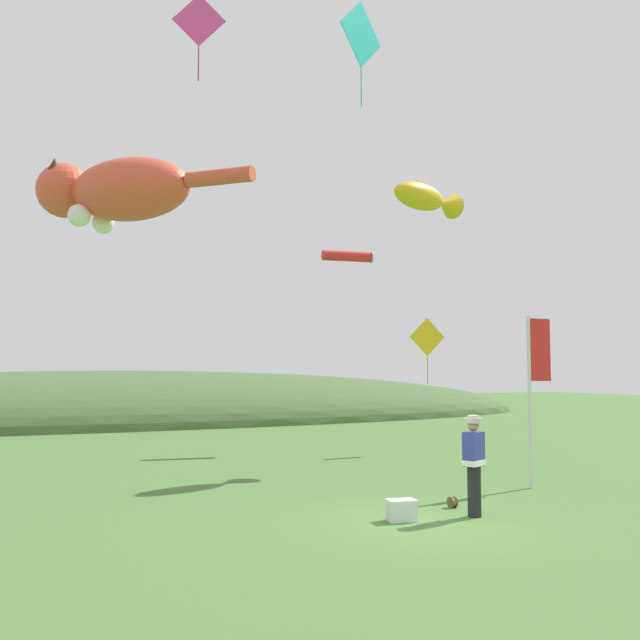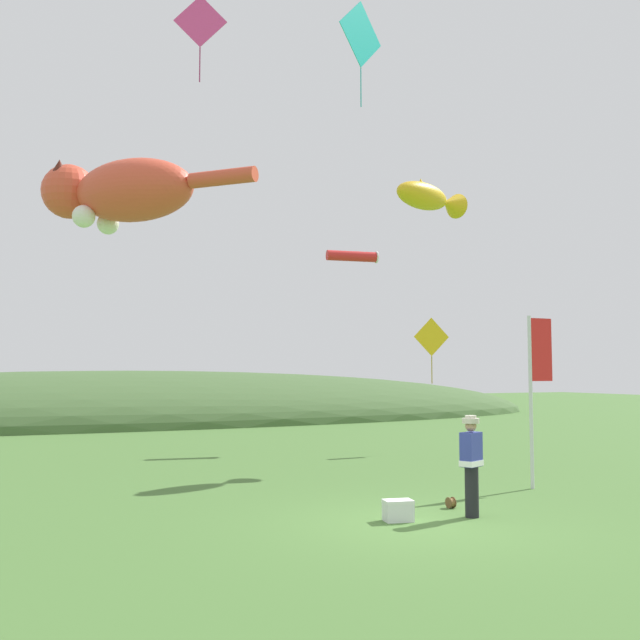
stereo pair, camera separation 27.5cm
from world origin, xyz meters
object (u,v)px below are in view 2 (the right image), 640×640
Objects in this scene: festival_attendant at (471,462)px; picnic_cooler at (398,510)px; kite_spool at (451,503)px; kite_fish_windsock at (429,198)px; kite_diamond_pink at (200,22)px; kite_diamond_teal at (361,35)px; kite_giant_cat at (120,192)px; kite_diamond_gold at (431,337)px; festival_banner_pole at (536,375)px; kite_tube_streamer at (353,256)px.

festival_attendant is 3.24× the size of picnic_cooler.
kite_spool is 10.14m from kite_fish_windsock.
kite_diamond_pink is (-6.88, -0.21, 3.72)m from kite_fish_windsock.
kite_diamond_teal is (-4.12, -3.58, 2.45)m from kite_fish_windsock.
kite_giant_cat is at bearing 112.40° from kite_spool.
kite_diamond_pink reaches higher than kite_giant_cat.
kite_diamond_pink is 11.84m from kite_diamond_gold.
kite_fish_windsock is (0.40, 4.78, 5.11)m from festival_banner_pole.
kite_spool is 10.54m from kite_diamond_gold.
kite_tube_streamer reaches higher than kite_spool.
kite_fish_windsock is (3.64, 6.74, 6.64)m from festival_attendant.
kite_spool is 10.23m from kite_diamond_teal.
picnic_cooler is at bearing 169.08° from festival_attendant.
kite_giant_cat is 2.55× the size of kite_diamond_pink.
kite_fish_windsock is 5.18m from kite_tube_streamer.
kite_spool is 0.08× the size of kite_diamond_teal.
kite_tube_streamer reaches higher than festival_attendant.
kite_fish_windsock reaches higher than kite_spool.
kite_fish_windsock is at bearing 1.75° from kite_diamond_pink.
kite_fish_windsock is 1.31× the size of kite_diamond_pink.
kite_diamond_gold is at bearing -14.05° from kite_giant_cat.
kite_spool is 0.05× the size of festival_banner_pole.
festival_banner_pole is 1.99× the size of kite_tube_streamer.
kite_diamond_pink is (-1.89, 6.27, 11.13)m from picnic_cooler.
kite_spool is 13.28m from kite_tube_streamer.
festival_banner_pole is 13.54m from kite_giant_cat.
kite_tube_streamer is at bearing 63.72° from kite_diamond_teal.
festival_banner_pole is 1.75× the size of kite_diamond_gold.
kite_giant_cat reaches higher than kite_fish_windsock.
picnic_cooler is 12.91m from kite_diamond_pink.
kite_spool is 4.05m from festival_banner_pole.
kite_diamond_teal is (-0.48, 3.16, 9.09)m from festival_attendant.
kite_diamond_gold is (8.62, 2.76, -7.63)m from kite_diamond_pink.
kite_spool is at bearing -67.60° from kite_giant_cat.
kite_diamond_gold is (2.13, 7.33, 1.20)m from festival_banner_pole.
kite_spool is (0.15, 0.86, -0.85)m from festival_attendant.
kite_diamond_teal is (-3.73, 1.20, 7.57)m from festival_banner_pole.
kite_diamond_teal is (-4.28, -8.66, 3.40)m from kite_tube_streamer.
festival_attendant is 0.82× the size of kite_diamond_gold.
kite_diamond_gold is 0.89× the size of kite_diamond_teal.
kite_fish_windsock is 5.99m from kite_diamond_teal.
festival_attendant is 4.09m from festival_banner_pole.
picnic_cooler is at bearing -73.19° from kite_diamond_pink.
picnic_cooler is at bearing -75.44° from kite_giant_cat.
kite_diamond_teal is at bearing -133.71° from kite_diamond_gold.
festival_attendant reaches higher than kite_spool.
festival_banner_pole is at bearing -106.23° from kite_diamond_gold.
kite_diamond_teal is (3.84, -8.55, 1.99)m from kite_giant_cat.
kite_diamond_pink reaches higher than kite_tube_streamer.
kite_tube_streamer is (0.16, 5.09, -0.95)m from kite_fish_windsock.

